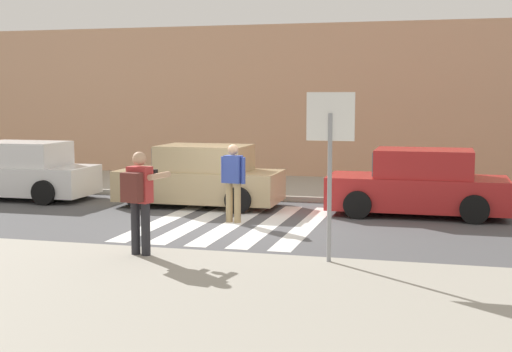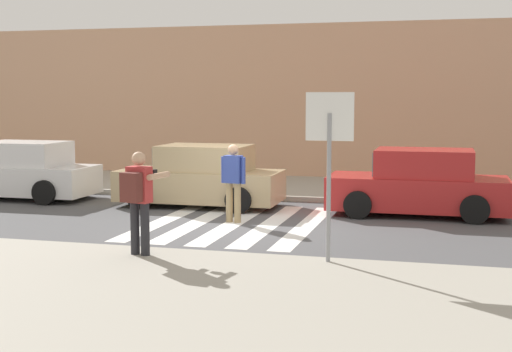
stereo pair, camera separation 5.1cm
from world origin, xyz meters
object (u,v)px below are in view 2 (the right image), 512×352
Objects in this scene: pedestrian_crossing at (233,179)px; parked_car_white at (21,172)px; photographer_with_backpack at (138,194)px; parked_car_tan at (201,178)px; parked_car_red at (419,184)px; stop_sign at (329,139)px.

parked_car_white is at bearing 162.96° from pedestrian_crossing.
photographer_with_backpack is 8.76m from parked_car_white.
parked_car_tan is 1.00× the size of parked_car_red.
photographer_with_backpack is 1.00× the size of pedestrian_crossing.
parked_car_red is at bearing 0.00° from parked_car_tan.
photographer_with_backpack is 7.50m from parked_car_red.
photographer_with_backpack is 0.42× the size of parked_car_red.
parked_car_red is (10.53, 0.00, 0.00)m from parked_car_white.
photographer_with_backpack is at bearing -173.41° from stop_sign.
stop_sign is 1.56× the size of pedestrian_crossing.
parked_car_tan is at bearing 125.86° from stop_sign.
parked_car_white is at bearing 135.46° from photographer_with_backpack.
parked_car_white is (-6.24, 6.14, -0.44)m from photographer_with_backpack.
stop_sign is at bearing -54.14° from parked_car_tan.
parked_car_tan is at bearing 180.00° from parked_car_red.
parked_car_red is (3.90, 2.03, -0.25)m from pedestrian_crossing.
pedestrian_crossing is 6.94m from parked_car_white.
stop_sign is 3.27m from photographer_with_backpack.
parked_car_red is at bearing 54.98° from photographer_with_backpack.
photographer_with_backpack is 0.42× the size of parked_car_tan.
stop_sign is at bearing -101.62° from parked_car_red.
pedestrian_crossing reaches higher than parked_car_red.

